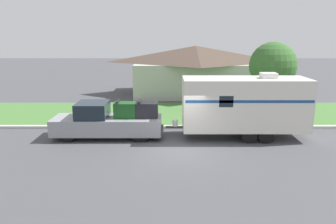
% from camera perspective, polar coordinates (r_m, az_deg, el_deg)
% --- Properties ---
extents(ground_plane, '(120.00, 120.00, 0.00)m').
position_cam_1_polar(ground_plane, '(15.96, 2.34, -6.58)').
color(ground_plane, '#47474C').
extents(curb_strip, '(80.00, 0.30, 0.14)m').
position_cam_1_polar(curb_strip, '(19.50, 1.94, -2.59)').
color(curb_strip, beige).
rests_on(curb_strip, ground_plane).
extents(lawn_strip, '(80.00, 7.00, 0.03)m').
position_cam_1_polar(lawn_strip, '(23.04, 1.68, -0.20)').
color(lawn_strip, '#477538').
rests_on(lawn_strip, ground_plane).
extents(house_across_street, '(11.66, 7.52, 4.40)m').
position_cam_1_polar(house_across_street, '(30.36, 5.00, 7.42)').
color(house_across_street, '#B2B2A8').
rests_on(house_across_street, ground_plane).
extents(pickup_truck, '(5.89, 1.95, 2.03)m').
position_cam_1_polar(pickup_truck, '(17.87, -10.15, -1.58)').
color(pickup_truck, black).
rests_on(pickup_truck, ground_plane).
extents(travel_trailer, '(7.44, 2.28, 3.49)m').
position_cam_1_polar(travel_trailer, '(17.82, 13.41, 1.39)').
color(travel_trailer, black).
rests_on(travel_trailer, ground_plane).
extents(mailbox, '(0.48, 0.20, 1.41)m').
position_cam_1_polar(mailbox, '(20.78, 16.81, 0.70)').
color(mailbox, brown).
rests_on(mailbox, ground_plane).
extents(tree_in_yard, '(2.99, 2.99, 4.99)m').
position_cam_1_polar(tree_in_yard, '(22.10, 18.03, 7.69)').
color(tree_in_yard, brown).
rests_on(tree_in_yard, ground_plane).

